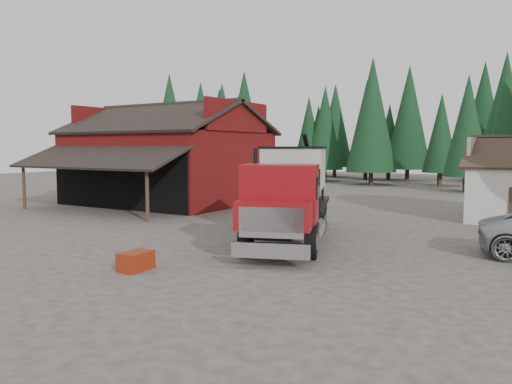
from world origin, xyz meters
The scene contains 8 objects.
ground centered at (0.00, 0.00, 0.00)m, with size 120.00×120.00×0.00m, color #433E35.
red_barn centered at (-11.00, 9.90, 2.69)m, with size 12.80×13.63×7.18m.
conifer_backdrop centered at (0.00, 42.00, 0.00)m, with size 76.00×16.00×16.00m, color black, non-canonical shape.
near_pine_a centered at (-22.00, 28.00, 6.39)m, with size 4.40×4.40×11.40m.
near_pine_b centered at (6.00, 30.00, 5.89)m, with size 3.96×3.96×10.40m.
near_pine_d centered at (-4.00, 34.00, 7.39)m, with size 5.28×5.28×13.40m.
feed_truck centered at (3.47, 1.18, 2.17)m, with size 6.17×10.57×4.63m.
equip_box centered at (1.63, -6.00, 0.30)m, with size 0.70×1.10×0.60m, color maroon.
Camera 1 is at (13.19, -17.46, 3.94)m, focal length 35.00 mm.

